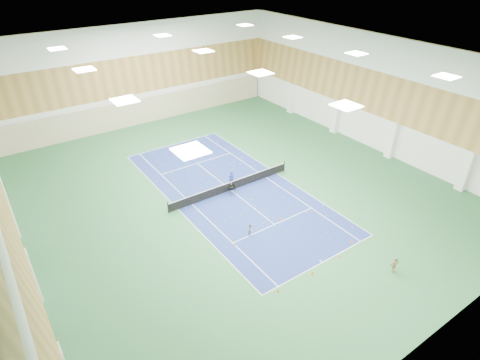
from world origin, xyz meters
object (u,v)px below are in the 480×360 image
at_px(ball_cart, 232,190).
at_px(child_apron, 394,265).
at_px(coach, 231,178).
at_px(tennis_net, 231,185).
at_px(child_court, 251,229).

bearing_deg(ball_cart, child_apron, -70.08).
distance_m(coach, ball_cart, 1.46).
distance_m(tennis_net, child_court, 6.73).
bearing_deg(child_court, ball_cart, 52.76).
bearing_deg(child_apron, ball_cart, 116.83).
xyz_separation_m(coach, child_apron, (2.95, -15.96, -0.22)).
bearing_deg(tennis_net, child_apron, -77.58).
relative_size(tennis_net, ball_cart, 14.50).
xyz_separation_m(tennis_net, ball_cart, (-0.31, -0.60, -0.11)).
relative_size(child_apron, ball_cart, 1.41).
height_order(tennis_net, ball_cart, tennis_net).
relative_size(coach, child_court, 1.60).
bearing_deg(coach, child_apron, 98.41).
relative_size(child_court, ball_cart, 1.19).
xyz_separation_m(coach, child_court, (-2.77, -6.91, -0.32)).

